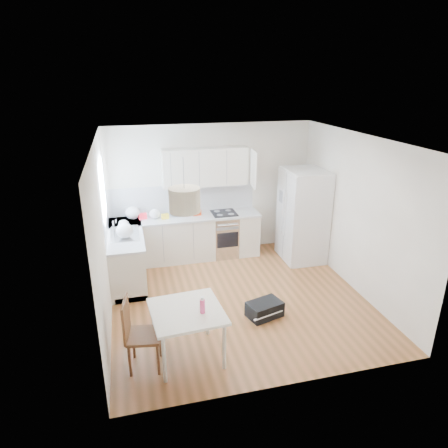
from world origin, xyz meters
name	(u,v)px	position (x,y,z in m)	size (l,w,h in m)	color
floor	(238,298)	(0.00, 0.00, 0.00)	(4.20, 4.20, 0.00)	brown
ceiling	(241,139)	(0.00, 0.00, 2.70)	(4.20, 4.20, 0.00)	white
wall_back	(211,190)	(0.00, 2.10, 1.35)	(4.20, 4.20, 0.00)	beige
wall_left	(103,237)	(-2.10, 0.00, 1.35)	(4.20, 4.20, 0.00)	beige
wall_right	(357,214)	(2.10, 0.00, 1.35)	(4.20, 4.20, 0.00)	beige
window_glassblock	(103,190)	(-2.09, 1.15, 1.75)	(0.02, 1.00, 1.00)	#BFE0F9
cabinets_back	(186,239)	(-0.60, 1.80, 0.44)	(3.00, 0.60, 0.88)	beige
cabinets_left	(127,257)	(-1.80, 1.20, 0.44)	(0.60, 1.80, 0.88)	beige
counter_back	(185,217)	(-0.60, 1.80, 0.90)	(3.02, 0.64, 0.04)	#BBBDC0
counter_left	(125,234)	(-1.80, 1.20, 0.90)	(0.64, 1.82, 0.04)	#BBBDC0
backsplash_back	(183,198)	(-0.60, 2.09, 1.21)	(3.00, 0.01, 0.58)	silver
backsplash_left	(106,219)	(-2.09, 1.20, 1.21)	(0.01, 1.80, 0.58)	silver
upper_cabinets	(205,167)	(-0.15, 1.94, 1.88)	(1.70, 0.32, 0.75)	beige
range_oven	(224,235)	(0.20, 1.80, 0.44)	(0.50, 0.61, 0.88)	silver
sink	(125,234)	(-1.80, 1.15, 0.92)	(0.50, 0.80, 0.16)	silver
refrigerator	(304,215)	(1.72, 1.25, 0.93)	(0.89, 0.93, 1.86)	white
dining_table	(187,315)	(-1.07, -1.27, 0.65)	(0.99, 0.99, 0.72)	beige
dining_chair	(144,334)	(-1.64, -1.32, 0.50)	(0.42, 0.42, 0.99)	#4A2716
drink_bottle	(202,305)	(-0.88, -1.37, 0.84)	(0.07, 0.07, 0.23)	#F14384
gym_bag	(265,309)	(0.25, -0.61, 0.12)	(0.53, 0.35, 0.25)	black
pendant_lamp	(185,200)	(-1.03, -1.13, 2.18)	(0.38, 0.38, 0.30)	beige
grocery_bag_a	(133,213)	(-1.63, 1.90, 1.05)	(0.28, 0.24, 0.26)	white
grocery_bag_b	(155,214)	(-1.21, 1.82, 1.02)	(0.22, 0.18, 0.19)	white
grocery_bag_c	(177,209)	(-0.76, 1.88, 1.06)	(0.32, 0.27, 0.29)	white
grocery_bag_d	(124,224)	(-1.81, 1.42, 1.00)	(0.19, 0.16, 0.17)	white
grocery_bag_e	(125,231)	(-1.79, 0.95, 1.05)	(0.30, 0.25, 0.27)	white
snack_orange	(197,212)	(-0.36, 1.82, 0.98)	(0.17, 0.11, 0.12)	red
snack_yellow	(165,216)	(-1.01, 1.77, 0.97)	(0.14, 0.09, 0.10)	yellow
snack_red	(143,216)	(-1.44, 1.87, 0.97)	(0.16, 0.10, 0.11)	red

